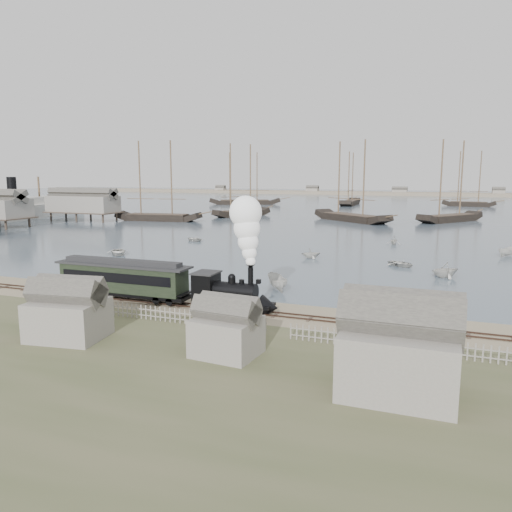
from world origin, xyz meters
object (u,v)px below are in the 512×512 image
(passenger_coach, at_px, (123,277))
(beached_dinghy, at_px, (95,284))
(locomotive, at_px, (242,261))
(steamship, at_px, (13,198))

(passenger_coach, height_order, beached_dinghy, passenger_coach)
(locomotive, height_order, beached_dinghy, locomotive)
(beached_dinghy, bearing_deg, locomotive, -83.05)
(passenger_coach, height_order, steamship, steamship)
(passenger_coach, distance_m, steamship, 96.20)
(beached_dinghy, relative_size, steamship, 0.08)
(passenger_coach, relative_size, steamship, 0.27)
(passenger_coach, distance_m, beached_dinghy, 6.58)
(passenger_coach, bearing_deg, beached_dinghy, 152.39)
(locomotive, bearing_deg, beached_dinghy, 170.61)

